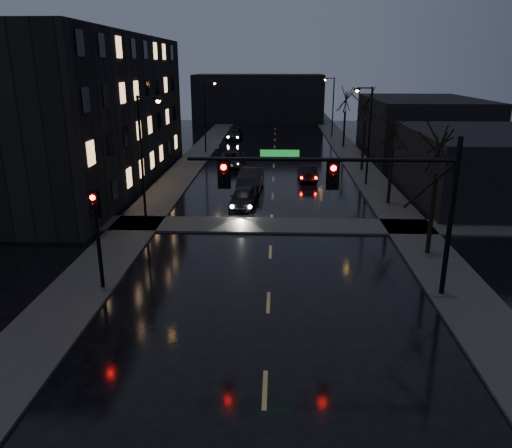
# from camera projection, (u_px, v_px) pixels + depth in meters

# --- Properties ---
(ground) EXTENTS (160.00, 160.00, 0.00)m
(ground) POSITION_uv_depth(u_px,v_px,m) (263.00, 435.00, 13.72)
(ground) COLOR black
(ground) RESTS_ON ground
(sidewalk_left) EXTENTS (3.00, 140.00, 0.12)m
(sidewalk_left) POSITION_uv_depth(u_px,v_px,m) (184.00, 171.00, 47.32)
(sidewalk_left) COLOR #2D2D2B
(sidewalk_left) RESTS_ON ground
(sidewalk_right) EXTENTS (3.00, 140.00, 0.12)m
(sidewalk_right) POSITION_uv_depth(u_px,v_px,m) (364.00, 172.00, 46.65)
(sidewalk_right) COLOR #2D2D2B
(sidewalk_right) RESTS_ON ground
(sidewalk_cross) EXTENTS (40.00, 3.00, 0.12)m
(sidewalk_cross) POSITION_uv_depth(u_px,v_px,m) (271.00, 225.00, 31.29)
(sidewalk_cross) COLOR #2D2D2B
(sidewalk_cross) RESTS_ON ground
(apartment_block) EXTENTS (12.00, 30.00, 12.00)m
(apartment_block) POSITION_uv_depth(u_px,v_px,m) (74.00, 111.00, 41.06)
(apartment_block) COLOR black
(apartment_block) RESTS_ON ground
(commercial_right_near) EXTENTS (10.00, 14.00, 5.00)m
(commercial_right_near) POSITION_uv_depth(u_px,v_px,m) (481.00, 166.00, 37.06)
(commercial_right_near) COLOR black
(commercial_right_near) RESTS_ON ground
(commercial_right_far) EXTENTS (12.00, 18.00, 6.00)m
(commercial_right_far) POSITION_uv_depth(u_px,v_px,m) (421.00, 125.00, 57.77)
(commercial_right_far) COLOR black
(commercial_right_far) RESTS_ON ground
(far_block) EXTENTS (22.00, 10.00, 8.00)m
(far_block) POSITION_uv_depth(u_px,v_px,m) (259.00, 98.00, 86.79)
(far_block) COLOR black
(far_block) RESTS_ON ground
(signal_mast) EXTENTS (11.11, 0.41, 7.00)m
(signal_mast) POSITION_uv_depth(u_px,v_px,m) (363.00, 187.00, 20.63)
(signal_mast) COLOR black
(signal_mast) RESTS_ON ground
(signal_pole_left) EXTENTS (0.35, 0.41, 4.53)m
(signal_pole_left) POSITION_uv_depth(u_px,v_px,m) (97.00, 226.00, 21.64)
(signal_pole_left) COLOR black
(signal_pole_left) RESTS_ON ground
(tree_near) EXTENTS (3.52, 3.52, 8.08)m
(tree_near) POSITION_uv_depth(u_px,v_px,m) (440.00, 138.00, 24.79)
(tree_near) COLOR black
(tree_near) RESTS_ON ground
(tree_mid_a) EXTENTS (3.30, 3.30, 7.58)m
(tree_mid_a) POSITION_uv_depth(u_px,v_px,m) (395.00, 123.00, 34.42)
(tree_mid_a) COLOR black
(tree_mid_a) RESTS_ON ground
(tree_mid_b) EXTENTS (3.74, 3.74, 8.59)m
(tree_mid_b) POSITION_uv_depth(u_px,v_px,m) (366.00, 100.00, 45.59)
(tree_mid_b) COLOR black
(tree_mid_b) RESTS_ON ground
(tree_far) EXTENTS (3.43, 3.43, 7.88)m
(tree_far) POSITION_uv_depth(u_px,v_px,m) (346.00, 96.00, 59.08)
(tree_far) COLOR black
(tree_far) RESTS_ON ground
(streetlight_l_near) EXTENTS (1.53, 0.28, 8.00)m
(streetlight_l_near) POSITION_uv_depth(u_px,v_px,m) (145.00, 151.00, 29.67)
(streetlight_l_near) COLOR black
(streetlight_l_near) RESTS_ON ground
(streetlight_l_far) EXTENTS (1.53, 0.28, 8.00)m
(streetlight_l_far) POSITION_uv_depth(u_px,v_px,m) (207.00, 111.00, 55.35)
(streetlight_l_far) COLOR black
(streetlight_l_far) RESTS_ON ground
(streetlight_r_mid) EXTENTS (1.53, 0.28, 8.00)m
(streetlight_r_mid) POSITION_uv_depth(u_px,v_px,m) (367.00, 128.00, 40.48)
(streetlight_r_mid) COLOR black
(streetlight_r_mid) RESTS_ON ground
(streetlight_r_far) EXTENTS (1.53, 0.28, 8.00)m
(streetlight_r_far) POSITION_uv_depth(u_px,v_px,m) (332.00, 102.00, 67.11)
(streetlight_r_far) COLOR black
(streetlight_r_far) RESTS_ON ground
(oncoming_car_a) EXTENTS (1.94, 4.33, 1.44)m
(oncoming_car_a) POSITION_uv_depth(u_px,v_px,m) (243.00, 197.00, 35.27)
(oncoming_car_a) COLOR black
(oncoming_car_a) RESTS_ON ground
(oncoming_car_b) EXTENTS (2.07, 5.23, 1.70)m
(oncoming_car_b) POSITION_uv_depth(u_px,v_px,m) (251.00, 179.00, 40.36)
(oncoming_car_b) COLOR black
(oncoming_car_b) RESTS_ON ground
(oncoming_car_c) EXTENTS (2.77, 5.37, 1.45)m
(oncoming_car_c) POSITION_uv_depth(u_px,v_px,m) (233.00, 160.00, 49.15)
(oncoming_car_c) COLOR black
(oncoming_car_c) RESTS_ON ground
(oncoming_car_d) EXTENTS (2.06, 5.03, 1.46)m
(oncoming_car_d) POSITION_uv_depth(u_px,v_px,m) (234.00, 134.00, 66.78)
(oncoming_car_d) COLOR black
(oncoming_car_d) RESTS_ON ground
(lead_car) EXTENTS (1.58, 4.18, 1.36)m
(lead_car) POSITION_uv_depth(u_px,v_px,m) (307.00, 173.00, 43.49)
(lead_car) COLOR black
(lead_car) RESTS_ON ground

